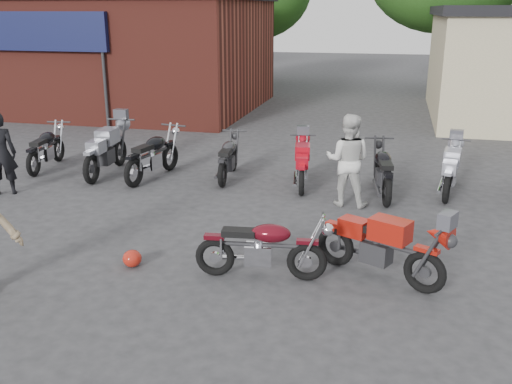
% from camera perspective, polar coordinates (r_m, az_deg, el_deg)
% --- Properties ---
extents(ground, '(90.00, 90.00, 0.00)m').
position_cam_1_polar(ground, '(7.86, -4.46, -10.03)').
color(ground, '#2E2E30').
extents(brick_building, '(12.00, 8.00, 4.00)m').
position_cam_1_polar(brick_building, '(23.51, -15.26, 13.15)').
color(brick_building, maroon).
rests_on(brick_building, ground).
extents(tree_0, '(6.56, 6.56, 8.20)m').
position_cam_1_polar(tree_0, '(32.87, -16.68, 17.87)').
color(tree_0, '#1F4211').
rests_on(tree_0, ground).
extents(tree_1, '(5.92, 5.92, 7.40)m').
position_cam_1_polar(tree_1, '(29.48, -0.49, 17.89)').
color(tree_1, '#1F4211').
rests_on(tree_1, ground).
extents(vintage_motorcycle, '(1.86, 0.80, 1.05)m').
position_cam_1_polar(vintage_motorcycle, '(8.02, 0.72, -5.23)').
color(vintage_motorcycle, '#4F0913').
rests_on(vintage_motorcycle, ground).
extents(sportbike, '(2.01, 1.41, 1.12)m').
position_cam_1_polar(sportbike, '(8.17, 12.44, -4.97)').
color(sportbike, '#B31A0E').
rests_on(sportbike, ground).
extents(helmet, '(0.35, 0.35, 0.26)m').
position_cam_1_polar(helmet, '(8.73, -12.28, -6.51)').
color(helmet, '#A21D11').
rests_on(helmet, ground).
extents(person_dark, '(0.75, 0.68, 1.72)m').
position_cam_1_polar(person_dark, '(12.73, -24.21, 3.51)').
color(person_dark, black).
rests_on(person_dark, ground).
extents(person_light, '(0.93, 0.75, 1.79)m').
position_cam_1_polar(person_light, '(11.10, 9.17, 3.15)').
color(person_light, silver).
rests_on(person_light, ground).
extents(row_bike_0, '(0.90, 1.96, 1.09)m').
position_cam_1_polar(row_bike_0, '(14.54, -20.27, 4.33)').
color(row_bike_0, black).
rests_on(row_bike_0, ground).
extents(row_bike_1, '(0.86, 2.20, 1.25)m').
position_cam_1_polar(row_bike_1, '(13.59, -14.77, 4.30)').
color(row_bike_1, gray).
rests_on(row_bike_1, ground).
extents(row_bike_2, '(1.00, 2.12, 1.18)m').
position_cam_1_polar(row_bike_2, '(13.03, -10.25, 3.90)').
color(row_bike_2, black).
rests_on(row_bike_2, ground).
extents(row_bike_3, '(0.77, 1.87, 1.06)m').
position_cam_1_polar(row_bike_3, '(12.83, -2.79, 3.65)').
color(row_bike_3, '#28272A').
rests_on(row_bike_3, ground).
extents(row_bike_4, '(0.88, 1.90, 1.06)m').
position_cam_1_polar(row_bike_4, '(12.31, 4.64, 3.02)').
color(row_bike_4, red).
rests_on(row_bike_4, ground).
extents(row_bike_5, '(0.94, 2.04, 1.14)m').
position_cam_1_polar(row_bike_5, '(11.90, 12.59, 2.31)').
color(row_bike_5, black).
rests_on(row_bike_5, ground).
extents(row_bike_6, '(0.90, 1.95, 1.09)m').
position_cam_1_polar(row_bike_6, '(12.42, 18.91, 2.30)').
color(row_bike_6, '#9A9BA8').
rests_on(row_bike_6, ground).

